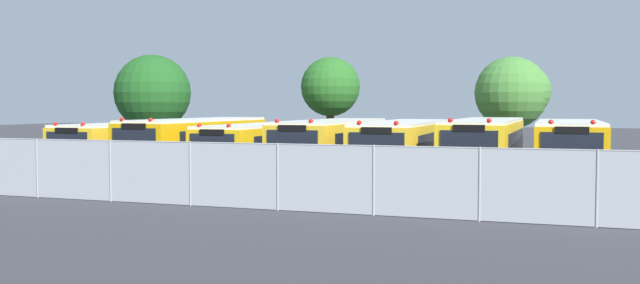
{
  "coord_description": "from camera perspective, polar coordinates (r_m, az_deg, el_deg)",
  "views": [
    {
      "loc": [
        9.73,
        -29.27,
        3.2
      ],
      "look_at": [
        -0.53,
        0.0,
        1.6
      ],
      "focal_mm": 39.19,
      "sensor_mm": 36.0,
      "label": 1
    }
  ],
  "objects": [
    {
      "name": "tree_0",
      "position": [
        45.62,
        -13.56,
        4.03
      ],
      "size": [
        4.82,
        4.82,
        6.46
      ],
      "color": "#4C3823",
      "rests_on": "ground_plane"
    },
    {
      "name": "chainlink_fence",
      "position": [
        22.02,
        -7.12,
        -2.62
      ],
      "size": [
        27.36,
        0.07,
        2.07
      ],
      "color": "#9EA0A3",
      "rests_on": "ground_plane"
    },
    {
      "name": "school_bus_3",
      "position": [
        30.81,
        1.0,
        -0.34
      ],
      "size": [
        2.58,
        9.77,
        2.72
      ],
      "rotation": [
        0.0,
        0.0,
        3.14
      ],
      "color": "yellow",
      "rests_on": "ground_plane"
    },
    {
      "name": "ground_plane",
      "position": [
        31.01,
        0.93,
        -2.97
      ],
      "size": [
        160.0,
        160.0,
        0.0
      ],
      "primitive_type": "plane",
      "color": "#38383D"
    },
    {
      "name": "school_bus_0",
      "position": [
        35.48,
        -14.57,
        -0.16
      ],
      "size": [
        2.77,
        10.6,
        2.52
      ],
      "rotation": [
        0.0,
        0.0,
        3.13
      ],
      "color": "yellow",
      "rests_on": "ground_plane"
    },
    {
      "name": "school_bus_5",
      "position": [
        29.66,
        13.34,
        -0.48
      ],
      "size": [
        2.53,
        10.44,
        2.79
      ],
      "rotation": [
        0.0,
        0.0,
        3.14
      ],
      "color": "yellow",
      "rests_on": "ground_plane"
    },
    {
      "name": "tree_2",
      "position": [
        39.7,
        15.61,
        3.92
      ],
      "size": [
        4.09,
        3.97,
        5.91
      ],
      "color": "#4C3823",
      "rests_on": "ground_plane"
    },
    {
      "name": "school_bus_6",
      "position": [
        29.55,
        19.65,
        -0.64
      ],
      "size": [
        2.62,
        9.3,
        2.74
      ],
      "rotation": [
        0.0,
        0.0,
        3.15
      ],
      "color": "#EAA80C",
      "rests_on": "ground_plane"
    },
    {
      "name": "school_bus_4",
      "position": [
        30.0,
        6.9,
        -0.48
      ],
      "size": [
        2.8,
        10.83,
        2.68
      ],
      "rotation": [
        0.0,
        0.0,
        3.17
      ],
      "color": "yellow",
      "rests_on": "ground_plane"
    },
    {
      "name": "school_bus_2",
      "position": [
        32.26,
        -4.85,
        -0.39
      ],
      "size": [
        2.5,
        9.77,
        2.51
      ],
      "rotation": [
        0.0,
        0.0,
        3.15
      ],
      "color": "yellow",
      "rests_on": "ground_plane"
    },
    {
      "name": "tree_1",
      "position": [
        41.11,
        0.96,
        4.45
      ],
      "size": [
        3.48,
        3.48,
        6.08
      ],
      "color": "#4C3823",
      "rests_on": "ground_plane"
    },
    {
      "name": "traffic_cone",
      "position": [
        21.81,
        0.94,
        -4.65
      ],
      "size": [
        0.48,
        0.48,
        0.63
      ],
      "primitive_type": "cone",
      "color": "#EA5914",
      "rests_on": "ground_plane"
    },
    {
      "name": "school_bus_1",
      "position": [
        33.38,
        -9.97,
        -0.11
      ],
      "size": [
        2.55,
        10.54,
        2.74
      ],
      "rotation": [
        0.0,
        0.0,
        3.14
      ],
      "color": "#EAA80C",
      "rests_on": "ground_plane"
    }
  ]
}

